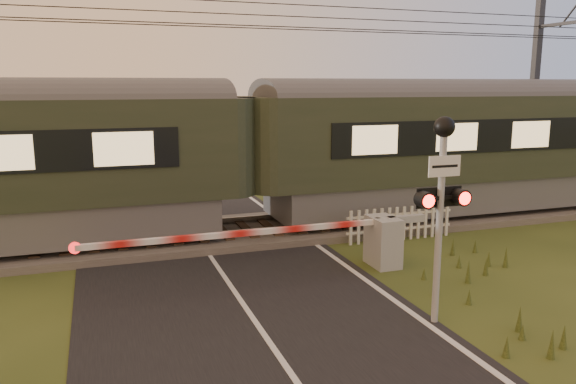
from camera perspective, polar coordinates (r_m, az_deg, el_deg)
name	(u,v)px	position (r m, az deg, el deg)	size (l,w,h in m)	color
ground	(269,343)	(9.25, -1.96, -15.05)	(160.00, 160.00, 0.00)	#2C3A16
road	(274,348)	(9.05, -1.41, -15.59)	(6.00, 140.00, 0.03)	black
track_bed	(198,236)	(15.20, -9.18, -4.44)	(140.00, 3.40, 0.39)	#47423D
overhead_wires	(191,15)	(14.76, -9.87, 17.26)	(120.00, 0.62, 0.62)	black
train	(244,154)	(15.04, -4.49, 3.89)	(41.62, 2.87, 3.88)	slate
boom_gate	(367,240)	(12.67, 8.05, -4.84)	(7.62, 0.87, 1.15)	gray
crossing_signal	(442,184)	(9.58, 15.33, 0.81)	(0.90, 0.36, 3.54)	gray
picket_fence	(400,223)	(15.04, 11.33, -3.15)	(3.07, 0.07, 0.90)	silver
catenary_mast	(535,87)	(22.62, 23.84, 9.69)	(0.24, 2.47, 7.59)	#2D2D30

